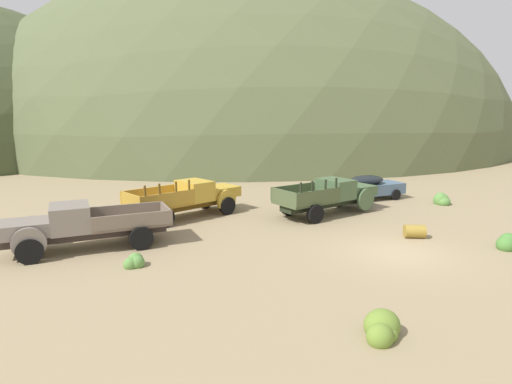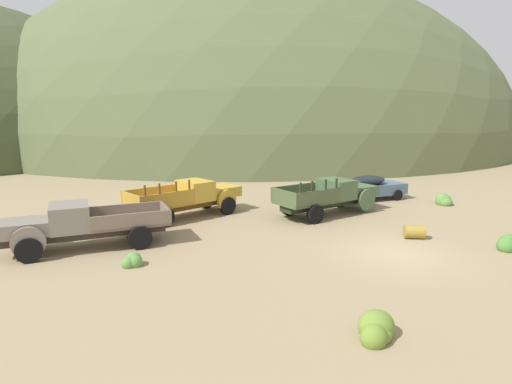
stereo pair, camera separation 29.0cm
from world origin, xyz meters
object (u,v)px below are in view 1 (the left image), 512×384
object	(u,v)px
truck_weathered_green	(333,195)
oil_drum_tipped	(415,231)
truck_primer_gray	(74,226)
truck_faded_yellow	(193,197)
car_chalk_blue	(371,187)

from	to	relation	value
truck_weathered_green	oil_drum_tipped	xyz separation A→B (m)	(0.11, -5.43, -0.72)
truck_primer_gray	truck_faded_yellow	size ratio (longest dim) A/B	1.02
truck_primer_gray	oil_drum_tipped	xyz separation A→B (m)	(13.24, -5.65, -0.71)
truck_weathered_green	oil_drum_tipped	size ratio (longest dim) A/B	6.02
truck_primer_gray	oil_drum_tipped	distance (m)	14.42
truck_faded_yellow	car_chalk_blue	bearing A→B (deg)	-20.67
truck_faded_yellow	car_chalk_blue	xyz separation A→B (m)	(11.47, -1.59, -0.19)
car_chalk_blue	truck_primer_gray	bearing A→B (deg)	-169.90
truck_faded_yellow	car_chalk_blue	distance (m)	11.58
truck_primer_gray	oil_drum_tipped	world-z (taller)	truck_primer_gray
truck_faded_yellow	truck_weathered_green	xyz separation A→B (m)	(6.84, -3.31, 0.01)
car_chalk_blue	oil_drum_tipped	bearing A→B (deg)	-117.01
truck_faded_yellow	oil_drum_tipped	size ratio (longest dim) A/B	6.22
truck_weathered_green	car_chalk_blue	size ratio (longest dim) A/B	1.32
car_chalk_blue	truck_faded_yellow	bearing A→B (deg)	177.38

